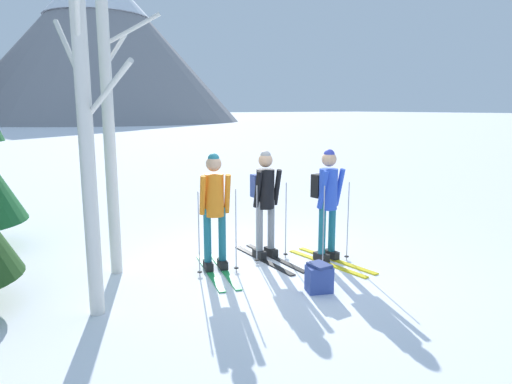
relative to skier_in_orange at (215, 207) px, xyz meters
The scene contains 8 objects.
ground_plane 1.23m from the skier_in_orange, 12.41° to the right, with size 400.00×400.00×0.00m, color white.
skier_in_orange is the anchor object (origin of this frame).
skier_in_black 0.94m from the skier_in_orange, ahead, with size 0.61×1.61×1.72m.
skier_in_blue 1.75m from the skier_in_orange, 18.26° to the right, with size 0.61×1.60×1.75m.
birch_tree_tall 1.85m from the skier_in_orange, 151.18° to the left, with size 0.79×0.49×4.16m.
birch_tree_slender 2.38m from the skier_in_orange, 163.05° to the right, with size 0.46×1.64×4.61m.
backpack_on_snow_front 1.80m from the skier_in_orange, 62.16° to the right, with size 0.38×0.33×0.38m.
mountain_ridge_distant 76.68m from the skier_in_orange, 85.30° to the left, with size 72.81×46.20×26.17m.
Camera 1 is at (-3.74, -5.60, 2.36)m, focal length 32.24 mm.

